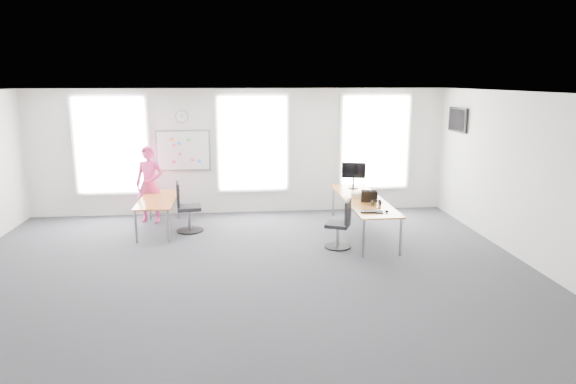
{
  "coord_description": "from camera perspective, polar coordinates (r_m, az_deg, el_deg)",
  "views": [
    {
      "loc": [
        -0.1,
        -8.31,
        3.21
      ],
      "look_at": [
        0.87,
        1.2,
        1.1
      ],
      "focal_mm": 32.0,
      "sensor_mm": 36.0,
      "label": 1
    }
  ],
  "objects": [
    {
      "name": "wall_right",
      "position": [
        9.9,
        25.3,
        1.29
      ],
      "size": [
        0.0,
        10.0,
        10.0
      ],
      "primitive_type": "plane",
      "rotation": [
        1.57,
        0.0,
        -1.57
      ],
      "color": "white",
      "rests_on": "ground"
    },
    {
      "name": "desk_right",
      "position": [
        10.9,
        8.35,
        -1.0
      ],
      "size": [
        0.82,
        3.08,
        0.75
      ],
      "color": "#B2762E",
      "rests_on": "ground"
    },
    {
      "name": "monitor",
      "position": [
        11.84,
        7.31,
        2.12
      ],
      "size": [
        0.53,
        0.22,
        0.6
      ],
      "rotation": [
        0.0,
        0.0,
        -0.27
      ],
      "color": "black",
      "rests_on": "desk_right"
    },
    {
      "name": "desk_left",
      "position": [
        11.39,
        -14.25,
        -1.01
      ],
      "size": [
        0.76,
        1.9,
        0.69
      ],
      "color": "#B2762E",
      "rests_on": "ground"
    },
    {
      "name": "ceiling",
      "position": [
        8.32,
        -5.22,
        10.95
      ],
      "size": [
        10.0,
        10.0,
        0.0
      ],
      "primitive_type": "plane",
      "rotation": [
        3.14,
        0.0,
        0.0
      ],
      "color": "silver",
      "rests_on": "ground"
    },
    {
      "name": "wall_front",
      "position": [
        4.64,
        -4.23,
        -9.23
      ],
      "size": [
        10.0,
        0.0,
        10.0
      ],
      "primitive_type": "plane",
      "rotation": [
        -1.57,
        0.0,
        0.0
      ],
      "color": "white",
      "rests_on": "ground"
    },
    {
      "name": "lens_cap",
      "position": [
        10.12,
        9.99,
        -1.8
      ],
      "size": [
        0.08,
        0.08,
        0.01
      ],
      "primitive_type": "cylinder",
      "rotation": [
        0.0,
        0.0,
        -0.17
      ],
      "color": "black",
      "rests_on": "desk_right"
    },
    {
      "name": "tv",
      "position": [
        12.42,
        18.35,
        7.62
      ],
      "size": [
        0.06,
        0.9,
        0.55
      ],
      "primitive_type": "cube",
      "color": "black",
      "rests_on": "wall_right"
    },
    {
      "name": "paper_stack",
      "position": [
        10.98,
        7.84,
        -0.34
      ],
      "size": [
        0.33,
        0.26,
        0.11
      ],
      "primitive_type": "cube",
      "rotation": [
        0.0,
        0.0,
        -0.1
      ],
      "color": "beige",
      "rests_on": "desk_right"
    },
    {
      "name": "keyboard",
      "position": [
        9.81,
        9.32,
        -2.2
      ],
      "size": [
        0.45,
        0.26,
        0.02
      ],
      "primitive_type": "cube",
      "rotation": [
        0.0,
        0.0,
        -0.26
      ],
      "color": "black",
      "rests_on": "desk_right"
    },
    {
      "name": "headphones",
      "position": [
        10.36,
        9.7,
        -1.18
      ],
      "size": [
        0.2,
        0.11,
        0.12
      ],
      "rotation": [
        0.0,
        0.0,
        0.04
      ],
      "color": "black",
      "rests_on": "desk_right"
    },
    {
      "name": "whiteboard",
      "position": [
        12.46,
        -11.56,
        4.54
      ],
      "size": [
        1.2,
        0.03,
        0.9
      ],
      "primitive_type": "cube",
      "color": "white",
      "rests_on": "wall_back"
    },
    {
      "name": "window_left",
      "position": [
        12.71,
        -19.04,
        4.94
      ],
      "size": [
        1.6,
        0.06,
        2.2
      ],
      "primitive_type": "cube",
      "color": "white",
      "rests_on": "wall_back"
    },
    {
      "name": "laptop_sleeve",
      "position": [
        10.54,
        9.01,
        -0.52
      ],
      "size": [
        0.32,
        0.26,
        0.25
      ],
      "rotation": [
        0.0,
        0.0,
        -0.33
      ],
      "color": "black",
      "rests_on": "desk_right"
    },
    {
      "name": "mouse",
      "position": [
        9.86,
        10.91,
        -2.1
      ],
      "size": [
        0.1,
        0.13,
        0.04
      ],
      "primitive_type": "ellipsoid",
      "rotation": [
        0.0,
        0.0,
        0.23
      ],
      "color": "black",
      "rests_on": "desk_right"
    },
    {
      "name": "person",
      "position": [
        12.03,
        -15.12,
        0.82
      ],
      "size": [
        0.71,
        0.54,
        1.75
      ],
      "primitive_type": "imported",
      "rotation": [
        0.0,
        0.0,
        -0.21
      ],
      "color": "#E1357D",
      "rests_on": "ground"
    },
    {
      "name": "chair_left",
      "position": [
        11.17,
        -11.25,
        -1.98
      ],
      "size": [
        0.58,
        0.58,
        1.08
      ],
      "rotation": [
        0.0,
        0.0,
        1.71
      ],
      "color": "black",
      "rests_on": "ground"
    },
    {
      "name": "wall_back",
      "position": [
        12.43,
        -5.32,
        4.49
      ],
      "size": [
        10.0,
        0.0,
        10.0
      ],
      "primitive_type": "plane",
      "rotation": [
        1.57,
        0.0,
        0.0
      ],
      "color": "white",
      "rests_on": "ground"
    },
    {
      "name": "window_mid",
      "position": [
        12.38,
        -3.94,
        5.41
      ],
      "size": [
        1.6,
        0.06,
        2.2
      ],
      "primitive_type": "cube",
      "color": "white",
      "rests_on": "wall_back"
    },
    {
      "name": "window_right",
      "position": [
        12.83,
        9.63,
        5.51
      ],
      "size": [
        1.6,
        0.06,
        2.2
      ],
      "primitive_type": "cube",
      "color": "white",
      "rests_on": "wall_back"
    },
    {
      "name": "wall_clock",
      "position": [
        12.38,
        -11.72,
        8.21
      ],
      "size": [
        0.3,
        0.04,
        0.3
      ],
      "primitive_type": "cylinder",
      "rotation": [
        1.57,
        0.0,
        0.0
      ],
      "color": "gray",
      "rests_on": "wall_back"
    },
    {
      "name": "chair_right",
      "position": [
        9.97,
        5.86,
        -3.9
      ],
      "size": [
        0.57,
        0.56,
        0.95
      ],
      "rotation": [
        0.0,
        0.0,
        -1.99
      ],
      "color": "black",
      "rests_on": "ground"
    },
    {
      "name": "floor",
      "position": [
        8.91,
        -4.84,
        -8.72
      ],
      "size": [
        10.0,
        10.0,
        0.0
      ],
      "primitive_type": "plane",
      "color": "#25252A",
      "rests_on": "ground"
    }
  ]
}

